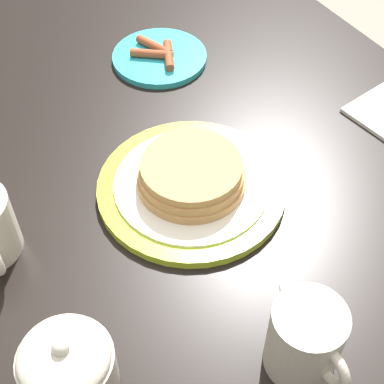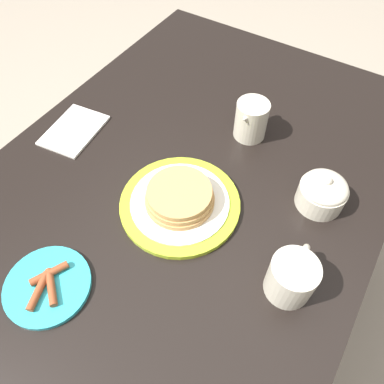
{
  "view_description": "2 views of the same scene",
  "coord_description": "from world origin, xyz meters",
  "px_view_note": "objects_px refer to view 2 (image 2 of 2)",
  "views": [
    {
      "loc": [
        0.41,
        -0.3,
        1.31
      ],
      "look_at": [
        -0.01,
        -0.04,
        0.75
      ],
      "focal_mm": 55.0,
      "sensor_mm": 36.0,
      "label": 1
    },
    {
      "loc": [
        -0.39,
        -0.29,
        1.37
      ],
      "look_at": [
        -0.01,
        -0.04,
        0.75
      ],
      "focal_mm": 35.0,
      "sensor_mm": 36.0,
      "label": 2
    }
  ],
  "objects_px": {
    "side_plate_bacon": "(47,286)",
    "sugar_bowl": "(323,192)",
    "pancake_plate": "(180,201)",
    "napkin": "(74,130)",
    "coffee_mug": "(292,277)",
    "creamer_pitcher": "(251,119)"
  },
  "relations": [
    {
      "from": "side_plate_bacon",
      "to": "sugar_bowl",
      "type": "relative_size",
      "value": 1.59
    },
    {
      "from": "pancake_plate",
      "to": "side_plate_bacon",
      "type": "xyz_separation_m",
      "value": [
        -0.28,
        0.1,
        -0.01
      ]
    },
    {
      "from": "napkin",
      "to": "coffee_mug",
      "type": "bearing_deg",
      "value": -98.85
    },
    {
      "from": "side_plate_bacon",
      "to": "napkin",
      "type": "height_order",
      "value": "side_plate_bacon"
    },
    {
      "from": "creamer_pitcher",
      "to": "napkin",
      "type": "height_order",
      "value": "creamer_pitcher"
    },
    {
      "from": "side_plate_bacon",
      "to": "napkin",
      "type": "xyz_separation_m",
      "value": [
        0.33,
        0.24,
        -0.0
      ]
    },
    {
      "from": "creamer_pitcher",
      "to": "side_plate_bacon",
      "type": "bearing_deg",
      "value": 166.34
    },
    {
      "from": "coffee_mug",
      "to": "napkin",
      "type": "distance_m",
      "value": 0.61
    },
    {
      "from": "pancake_plate",
      "to": "side_plate_bacon",
      "type": "bearing_deg",
      "value": 159.25
    },
    {
      "from": "pancake_plate",
      "to": "side_plate_bacon",
      "type": "height_order",
      "value": "pancake_plate"
    },
    {
      "from": "sugar_bowl",
      "to": "side_plate_bacon",
      "type": "bearing_deg",
      "value": 141.58
    },
    {
      "from": "creamer_pitcher",
      "to": "sugar_bowl",
      "type": "bearing_deg",
      "value": -115.69
    },
    {
      "from": "creamer_pitcher",
      "to": "napkin",
      "type": "relative_size",
      "value": 0.71
    },
    {
      "from": "creamer_pitcher",
      "to": "pancake_plate",
      "type": "bearing_deg",
      "value": 174.21
    },
    {
      "from": "side_plate_bacon",
      "to": "creamer_pitcher",
      "type": "xyz_separation_m",
      "value": [
        0.54,
        -0.13,
        0.04
      ]
    },
    {
      "from": "pancake_plate",
      "to": "napkin",
      "type": "xyz_separation_m",
      "value": [
        0.05,
        0.34,
        -0.02
      ]
    },
    {
      "from": "sugar_bowl",
      "to": "napkin",
      "type": "bearing_deg",
      "value": 100.96
    },
    {
      "from": "coffee_mug",
      "to": "sugar_bowl",
      "type": "relative_size",
      "value": 1.16
    },
    {
      "from": "coffee_mug",
      "to": "sugar_bowl",
      "type": "xyz_separation_m",
      "value": [
        0.21,
        0.02,
        -0.01
      ]
    },
    {
      "from": "sugar_bowl",
      "to": "coffee_mug",
      "type": "bearing_deg",
      "value": -174.6
    },
    {
      "from": "napkin",
      "to": "creamer_pitcher",
      "type": "bearing_deg",
      "value": -59.51
    },
    {
      "from": "coffee_mug",
      "to": "napkin",
      "type": "relative_size",
      "value": 0.68
    }
  ]
}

